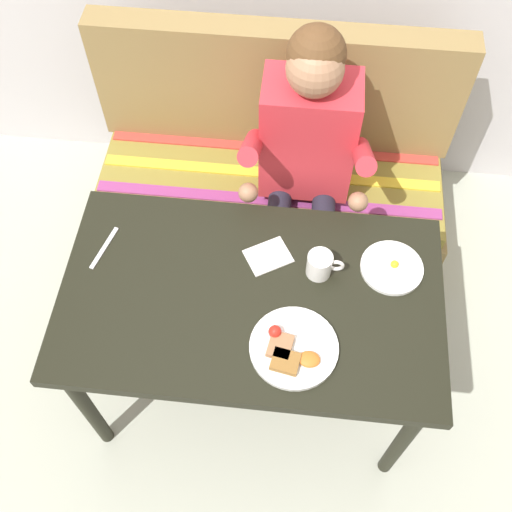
# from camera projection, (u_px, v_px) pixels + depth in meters

# --- Properties ---
(ground_plane) EXTENTS (8.00, 8.00, 0.00)m
(ground_plane) POSITION_uv_depth(u_px,v_px,m) (252.00, 380.00, 2.51)
(ground_plane) COLOR #AAAE9C
(table) EXTENTS (1.20, 0.70, 0.73)m
(table) POSITION_uv_depth(u_px,v_px,m) (251.00, 307.00, 1.96)
(table) COLOR black
(table) RESTS_ON ground
(couch) EXTENTS (1.44, 0.56, 1.00)m
(couch) POSITION_uv_depth(u_px,v_px,m) (271.00, 185.00, 2.63)
(couch) COLOR olive
(couch) RESTS_ON ground
(person) EXTENTS (0.45, 0.61, 1.21)m
(person) POSITION_uv_depth(u_px,v_px,m) (306.00, 154.00, 2.19)
(person) COLOR red
(person) RESTS_ON ground
(plate_breakfast) EXTENTS (0.26, 0.26, 0.05)m
(plate_breakfast) POSITION_uv_depth(u_px,v_px,m) (292.00, 348.00, 1.78)
(plate_breakfast) COLOR white
(plate_breakfast) RESTS_ON table
(plate_eggs) EXTENTS (0.20, 0.20, 0.04)m
(plate_eggs) POSITION_uv_depth(u_px,v_px,m) (392.00, 267.00, 1.93)
(plate_eggs) COLOR white
(plate_eggs) RESTS_ON table
(coffee_mug) EXTENTS (0.12, 0.08, 0.09)m
(coffee_mug) POSITION_uv_depth(u_px,v_px,m) (320.00, 264.00, 1.89)
(coffee_mug) COLOR white
(coffee_mug) RESTS_ON table
(napkin) EXTENTS (0.17, 0.16, 0.01)m
(napkin) POSITION_uv_depth(u_px,v_px,m) (268.00, 256.00, 1.96)
(napkin) COLOR silver
(napkin) RESTS_ON table
(fork) EXTENTS (0.06, 0.17, 0.00)m
(fork) POSITION_uv_depth(u_px,v_px,m) (104.00, 248.00, 1.98)
(fork) COLOR silver
(fork) RESTS_ON table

